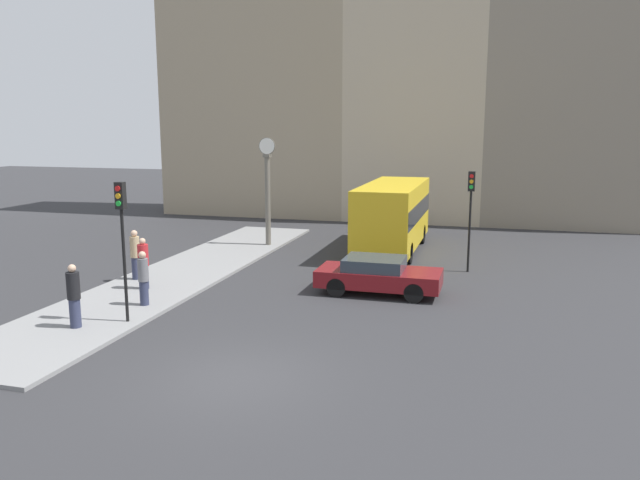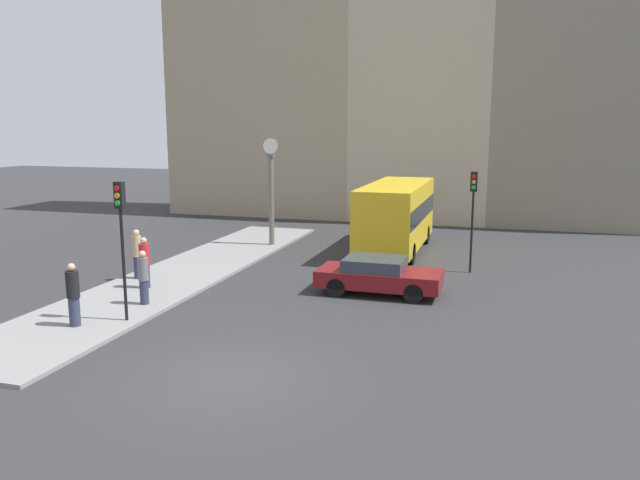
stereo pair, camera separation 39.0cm
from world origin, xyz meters
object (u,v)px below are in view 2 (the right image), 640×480
object	(u,v)px
pedestrian_black_jacket	(73,295)
pedestrian_tan_coat	(137,254)
pedestrian_red_top	(145,263)
traffic_light_far	(473,201)
pedestrian_grey_jacket	(143,277)
traffic_light_near	(121,223)
street_clock	(271,190)
sedan_car	(378,275)
bus_distant	(396,214)

from	to	relation	value
pedestrian_black_jacket	pedestrian_tan_coat	xyz separation A→B (m)	(-1.41, 5.36, 0.02)
pedestrian_black_jacket	pedestrian_red_top	distance (m)	4.27
traffic_light_far	pedestrian_black_jacket	distance (m)	14.71
pedestrian_tan_coat	pedestrian_grey_jacket	distance (m)	3.56
pedestrian_black_jacket	pedestrian_red_top	bearing A→B (deg)	95.32
traffic_light_far	pedestrian_red_top	xyz separation A→B (m)	(-10.69, -6.10, -1.82)
traffic_light_near	street_clock	xyz separation A→B (m)	(-0.17, 12.13, -0.29)
traffic_light_far	sedan_car	bearing A→B (deg)	-124.54
pedestrian_red_top	pedestrian_grey_jacket	distance (m)	2.07
sedan_car	street_clock	size ratio (longest dim) A/B	0.84
pedestrian_black_jacket	street_clock	bearing A→B (deg)	85.91
bus_distant	pedestrian_black_jacket	distance (m)	15.15
street_clock	traffic_light_near	bearing A→B (deg)	-89.22
bus_distant	traffic_light_far	world-z (taller)	traffic_light_far
bus_distant	traffic_light_near	world-z (taller)	traffic_light_near
sedan_car	bus_distant	bearing A→B (deg)	95.41
pedestrian_black_jacket	sedan_car	bearing A→B (deg)	39.88
sedan_car	pedestrian_black_jacket	bearing A→B (deg)	-140.12
traffic_light_near	pedestrian_red_top	xyz separation A→B (m)	(-1.49, 3.38, -1.99)
pedestrian_red_top	pedestrian_grey_jacket	xyz separation A→B (m)	(1.07, -1.77, -0.02)
pedestrian_tan_coat	pedestrian_grey_jacket	bearing A→B (deg)	-54.03
street_clock	pedestrian_black_jacket	bearing A→B (deg)	-94.09
pedestrian_grey_jacket	bus_distant	bearing A→B (deg)	61.17
sedan_car	pedestrian_black_jacket	distance (m)	9.72
traffic_light_near	pedestrian_red_top	world-z (taller)	traffic_light_near
traffic_light_far	pedestrian_red_top	distance (m)	12.44
sedan_car	traffic_light_far	world-z (taller)	traffic_light_far
sedan_car	pedestrian_black_jacket	size ratio (longest dim) A/B	2.32
street_clock	pedestrian_grey_jacket	world-z (taller)	street_clock
sedan_car	traffic_light_near	world-z (taller)	traffic_light_near
sedan_car	pedestrian_grey_jacket	xyz separation A→B (m)	(-6.78, -3.76, 0.33)
sedan_car	pedestrian_tan_coat	distance (m)	8.92
pedestrian_tan_coat	bus_distant	bearing A→B (deg)	45.00
sedan_car	street_clock	xyz separation A→B (m)	(-6.53, 6.77, 2.05)
pedestrian_grey_jacket	pedestrian_red_top	bearing A→B (deg)	121.24
bus_distant	pedestrian_black_jacket	bearing A→B (deg)	-116.56
pedestrian_black_jacket	pedestrian_grey_jacket	size ratio (longest dim) A/B	1.05
bus_distant	pedestrian_tan_coat	bearing A→B (deg)	-135.00
street_clock	pedestrian_red_top	xyz separation A→B (m)	(-1.33, -8.75, -1.70)
bus_distant	pedestrian_red_top	distance (m)	11.75
pedestrian_black_jacket	bus_distant	bearing A→B (deg)	63.44
sedan_car	street_clock	bearing A→B (deg)	133.97
pedestrian_tan_coat	sedan_car	bearing A→B (deg)	5.63
pedestrian_grey_jacket	traffic_light_near	bearing A→B (deg)	-75.47
street_clock	pedestrian_grey_jacket	distance (m)	10.66
sedan_car	pedestrian_red_top	size ratio (longest dim) A/B	2.35
bus_distant	sedan_car	bearing A→B (deg)	-84.59
bus_distant	traffic_light_far	bearing A→B (deg)	-42.09
sedan_car	traffic_light_near	bearing A→B (deg)	-139.87
sedan_car	traffic_light_far	size ratio (longest dim) A/B	1.06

